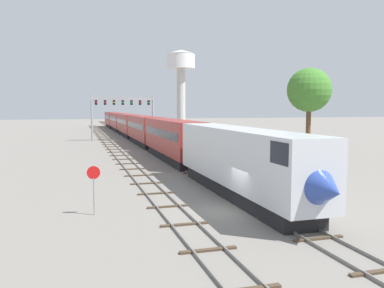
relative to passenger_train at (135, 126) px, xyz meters
The scene contains 8 objects.
ground_plane 55.03m from the passenger_train, 92.09° to the right, with size 400.00×400.00×0.00m, color gray.
track_main 5.67m from the passenger_train, 90.00° to the left, with size 2.60×200.00×0.16m.
track_near 16.12m from the passenger_train, 110.22° to the right, with size 2.60×160.00×0.16m.
passenger_train is the anchor object (origin of this frame).
signal_gantry 4.31m from the passenger_train, 167.75° to the right, with size 12.10×0.49×8.46m.
water_tower 49.23m from the passenger_train, 64.27° to the left, with size 8.56×8.56×23.62m.
stop_sign 54.43m from the passenger_train, 100.59° to the right, with size 0.76×0.08×2.88m.
trackside_tree_left 39.31m from the passenger_train, 66.86° to the right, with size 5.12×5.12×10.84m.
Camera 1 is at (-8.92, -22.08, 6.25)m, focal length 37.48 mm.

